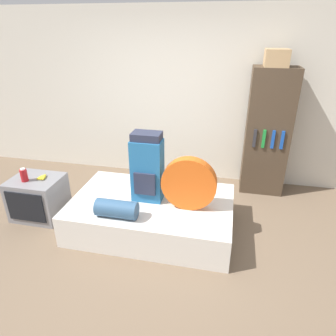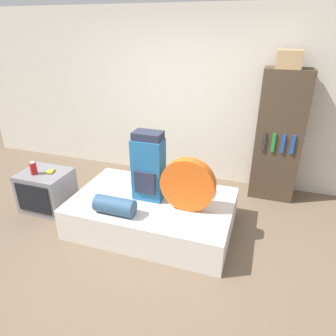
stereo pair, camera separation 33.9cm
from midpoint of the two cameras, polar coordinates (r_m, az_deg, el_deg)
name	(u,v)px [view 2 (the right image)]	position (r m, az deg, el deg)	size (l,w,h in m)	color
ground_plane	(142,251)	(3.51, -2.10, -15.62)	(16.00, 16.00, 0.00)	brown
wall_back	(192,98)	(4.74, 6.64, 13.05)	(8.00, 0.05, 2.60)	silver
bed	(153,213)	(3.77, -0.33, -8.57)	(1.94, 1.22, 0.39)	silver
backpack	(148,167)	(3.51, -1.02, 0.11)	(0.36, 0.26, 0.84)	#23669E
tent_bag	(188,185)	(3.35, 6.70, -3.27)	(0.62, 0.13, 0.62)	#E05B19
sleeping_roll	(115,206)	(3.38, -7.27, -7.22)	(0.46, 0.20, 0.20)	#33567A
television	(47,190)	(4.35, -20.03, -4.09)	(0.63, 0.54, 0.54)	gray
canister	(33,168)	(4.20, -22.19, -0.10)	(0.08, 0.08, 0.17)	#B2191E
banana_bunch	(51,171)	(4.20, -19.25, -0.60)	(0.12, 0.15, 0.03)	yellow
bookshelf	(278,137)	(4.49, 22.37, 5.44)	(0.61, 0.39, 1.83)	#473828
cardboard_box	(289,59)	(4.26, 24.35, 18.39)	(0.30, 0.31, 0.22)	tan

